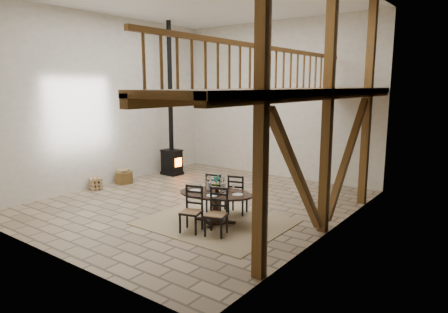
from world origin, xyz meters
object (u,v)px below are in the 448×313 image
Objects in this scene: log_basket at (124,177)px; wood_stove at (171,141)px; dining_table at (216,205)px; log_stack at (96,184)px.

wood_stove is at bearing 79.40° from log_basket.
dining_table reaches higher than log_basket.
dining_table is at bearing -2.21° from log_stack.
log_stack is (-0.39, -2.75, -0.96)m from wood_stove.
log_basket is at bearing -98.73° from wood_stove.
log_stack is (-0.06, -0.98, -0.02)m from log_basket.
log_basket is at bearing 148.29° from dining_table.
dining_table is at bearing -14.46° from log_basket.
dining_table is 0.40× the size of wood_stove.
wood_stove is (-4.15, 2.93, 0.73)m from dining_table.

